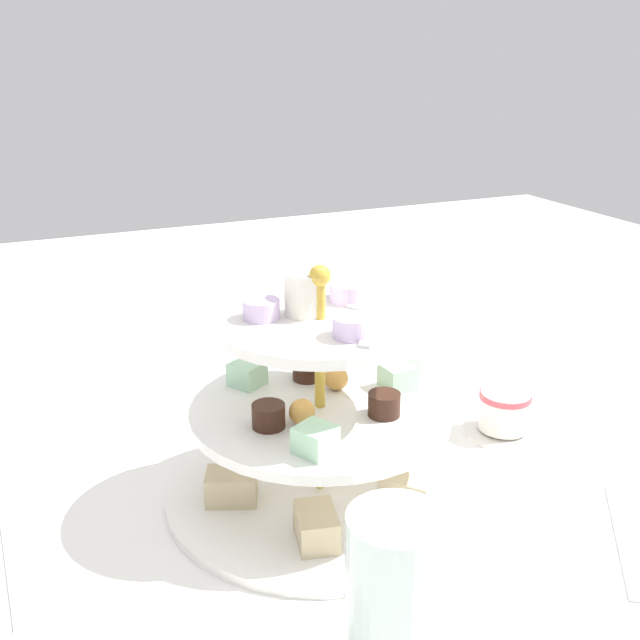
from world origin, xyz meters
name	(u,v)px	position (x,y,z in m)	size (l,w,h in m)	color
ground_plane	(320,495)	(0.00, 0.00, 0.00)	(2.40, 2.40, 0.00)	white
tiered_serving_stand	(320,429)	(0.00, 0.00, 0.07)	(0.30, 0.30, 0.24)	white
water_glass_tall_right	(394,600)	(-0.23, 0.05, 0.07)	(0.07, 0.07, 0.13)	silver
water_glass_short_left	(408,375)	(0.15, -0.18, 0.04)	(0.06, 0.06, 0.07)	silver
teacup_with_saucer	(504,413)	(0.03, -0.24, 0.02)	(0.09, 0.09, 0.05)	white
butter_knife_left	(14,563)	(0.01, 0.28, 0.00)	(0.17, 0.01, 0.00)	silver
butter_knife_right	(624,538)	(-0.18, -0.22, 0.00)	(0.17, 0.01, 0.00)	silver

